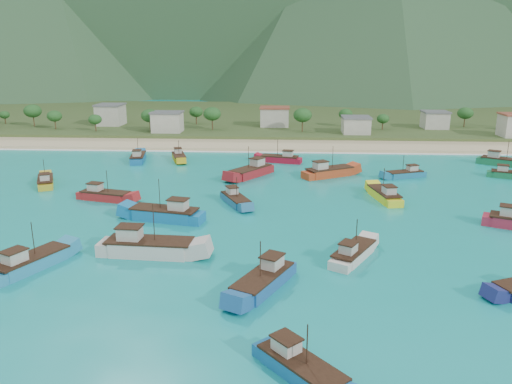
# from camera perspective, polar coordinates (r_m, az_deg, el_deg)

# --- Properties ---
(ground) EXTENTS (600.00, 600.00, 0.00)m
(ground) POSITION_cam_1_polar(r_m,az_deg,el_deg) (72.02, 1.07, -6.23)
(ground) COLOR #0C8388
(ground) RESTS_ON ground
(beach) EXTENTS (400.00, 18.00, 1.20)m
(beach) POSITION_cam_1_polar(r_m,az_deg,el_deg) (148.22, 2.27, 5.29)
(beach) COLOR beige
(beach) RESTS_ON ground
(land) EXTENTS (400.00, 110.00, 2.40)m
(land) POSITION_cam_1_polar(r_m,az_deg,el_deg) (208.48, 2.60, 8.35)
(land) COLOR #385123
(land) RESTS_ON ground
(surf_line) EXTENTS (400.00, 2.50, 0.08)m
(surf_line) POSITION_cam_1_polar(r_m,az_deg,el_deg) (138.89, 2.20, 4.58)
(surf_line) COLOR white
(surf_line) RESTS_ON ground
(village) EXTENTS (225.13, 29.64, 6.89)m
(village) POSITION_cam_1_polar(r_m,az_deg,el_deg) (169.45, 3.99, 8.18)
(village) COLOR beige
(village) RESTS_ON ground
(vegetation) EXTENTS (277.70, 25.01, 8.32)m
(vegetation) POSITION_cam_1_polar(r_m,az_deg,el_deg) (170.85, 2.67, 8.41)
(vegetation) COLOR #235623
(vegetation) RESTS_ON ground
(boat_1) EXTENTS (10.76, 5.42, 6.11)m
(boat_1) POSITION_cam_1_polar(r_m,az_deg,el_deg) (126.02, 2.82, 3.74)
(boat_1) COLOR #A61228
(boat_1) RESTS_ON ground
(boat_3) EXTENTS (12.33, 9.21, 7.19)m
(boat_3) POSITION_cam_1_polar(r_m,az_deg,el_deg) (112.45, 8.29, 2.22)
(boat_3) COLOR #B93E1B
(boat_3) RESTS_ON ground
(boat_4) EXTENTS (7.93, 11.46, 6.59)m
(boat_4) POSITION_cam_1_polar(r_m,az_deg,el_deg) (59.82, 0.90, -10.19)
(boat_4) COLOR #1E5898
(boat_4) RESTS_ON ground
(boat_5) EXTENTS (13.45, 4.68, 7.83)m
(boat_5) POSITION_cam_1_polar(r_m,az_deg,el_deg) (70.39, -12.25, -6.25)
(boat_5) COLOR beige
(boat_5) RESTS_ON ground
(boat_6) EXTENTS (10.87, 5.51, 6.16)m
(boat_6) POSITION_cam_1_polar(r_m,az_deg,el_deg) (98.04, -16.91, -0.45)
(boat_6) COLOR #AF2021
(boat_6) RESTS_ON ground
(boat_7) EXTENTS (6.70, 10.08, 5.77)m
(boat_7) POSITION_cam_1_polar(r_m,az_deg,el_deg) (112.92, -22.91, 1.04)
(boat_7) COLOR gold
(boat_7) RESTS_ON ground
(boat_10) EXTENTS (4.94, 10.94, 6.24)m
(boat_10) POSITION_cam_1_polar(r_m,az_deg,el_deg) (130.81, -13.32, 3.79)
(boat_10) COLOR #13609B
(boat_10) RESTS_ON ground
(boat_11) EXTENTS (5.21, 11.08, 6.30)m
(boat_11) POSITION_cam_1_polar(r_m,az_deg,el_deg) (97.03, 14.46, -0.42)
(boat_11) COLOR yellow
(boat_11) RESTS_ON ground
(boat_12) EXTENTS (13.03, 6.25, 7.40)m
(boat_12) POSITION_cam_1_polar(r_m,az_deg,el_deg) (83.87, -10.26, -2.56)
(boat_12) COLOR #106DA9
(boat_12) RESTS_ON ground
(boat_14) EXTENTS (9.77, 5.94, 5.55)m
(boat_14) POSITION_cam_1_polar(r_m,az_deg,el_deg) (123.60, 27.09, 1.71)
(boat_14) COLOR #187042
(boat_14) RESTS_ON ground
(boat_15) EXTENTS (10.02, 12.34, 7.34)m
(boat_15) POSITION_cam_1_polar(r_m,az_deg,el_deg) (111.60, -0.55, 2.29)
(boat_15) COLOR maroon
(boat_15) RESTS_ON ground
(boat_18) EXTENTS (9.49, 5.76, 5.39)m
(boat_18) POSITION_cam_1_polar(r_m,az_deg,el_deg) (115.55, 16.68, 1.91)
(boat_18) COLOR #196E97
(boat_18) RESTS_ON ground
(boat_19) EXTENTS (7.47, 10.03, 5.85)m
(boat_19) POSITION_cam_1_polar(r_m,az_deg,el_deg) (68.84, 11.04, -7.01)
(boat_19) COLOR silver
(boat_19) RESTS_ON ground
(boat_21) EXTENTS (6.66, 9.73, 5.59)m
(boat_21) POSITION_cam_1_polar(r_m,az_deg,el_deg) (91.49, -2.37, -0.98)
(boat_21) COLOR #266893
(boat_21) RESTS_ON ground
(boat_28) EXTENTS (7.68, 11.40, 6.54)m
(boat_28) POSITION_cam_1_polar(r_m,az_deg,el_deg) (70.74, -24.40, -7.45)
(boat_28) COLOR teal
(boat_28) RESTS_ON ground
(boat_29) EXTENTS (8.64, 9.11, 5.73)m
(boat_29) POSITION_cam_1_polar(r_m,az_deg,el_deg) (45.69, 5.05, -19.52)
(boat_29) COLOR #14619D
(boat_29) RESTS_ON ground
(boat_31) EXTENTS (11.26, 8.78, 6.63)m
(boat_31) POSITION_cam_1_polar(r_m,az_deg,el_deg) (136.43, 26.32, 3.08)
(boat_31) COLOR #1C7245
(boat_31) RESTS_ON ground
(boat_32) EXTENTS (5.59, 9.92, 5.62)m
(boat_32) POSITION_cam_1_polar(r_m,az_deg,el_deg) (129.93, -8.80, 3.90)
(boat_32) COLOR gold
(boat_32) RESTS_ON ground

